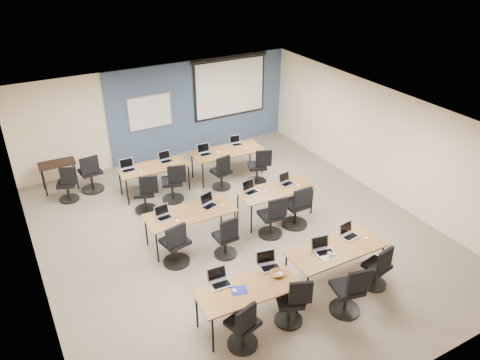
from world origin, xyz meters
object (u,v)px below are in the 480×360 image
training_table_front_left (248,291)px  laptop_5 (208,203)px  training_table_back_left (154,168)px  training_table_back_right (227,152)px  task_chair_5 (226,240)px  laptop_7 (286,181)px  laptop_11 (236,142)px  task_chair_2 (349,294)px  task_chair_7 (297,209)px  training_table_front_right (336,250)px  training_table_mid_right (276,191)px  task_chair_1 (292,305)px  laptop_2 (323,248)px  task_chair_10 (222,175)px  task_chair_0 (244,329)px  laptop_10 (205,152)px  laptop_4 (163,215)px  laptop_0 (219,280)px  task_chair_6 (272,220)px  training_table_mid_left (190,214)px  task_chair_11 (259,169)px  whiteboard (150,112)px  task_chair_9 (173,186)px  task_chair_3 (378,270)px  task_chair_4 (176,247)px  projector_screen (230,84)px  laptop_3 (348,233)px  task_chair_8 (146,196)px  laptop_1 (268,263)px  laptop_6 (250,189)px  spare_chair_b (68,187)px  utility_table (57,166)px

training_table_front_left → laptop_5: (0.56, 2.67, 0.11)m
training_table_back_left → training_table_back_right: 2.03m
laptop_5 → task_chair_5: size_ratio=0.36×
laptop_7 → laptop_11: 2.49m
task_chair_2 → task_chair_7: bearing=86.4°
training_table_front_right → laptop_7: bearing=77.5°
training_table_mid_right → laptop_5: bearing=179.4°
task_chair_1 → laptop_2: bearing=51.3°
task_chair_2 → task_chair_10: bearing=101.6°
task_chair_0 → laptop_10: 5.81m
training_table_mid_right → laptop_4: laptop_4 is taller
training_table_mid_right → task_chair_10: bearing=108.5°
laptop_0 → task_chair_6: size_ratio=0.34×
training_table_mid_left → training_table_mid_right: same height
training_table_mid_right → task_chair_11: (0.50, 1.57, -0.27)m
task_chair_7 → training_table_front_right: bearing=-103.6°
whiteboard → task_chair_9: bearing=-98.5°
laptop_2 → laptop_4: bearing=140.8°
laptop_5 → task_chair_3: bearing=-73.9°
training_table_mid_left → laptop_11: (2.49, 2.55, 0.10)m
laptop_2 → laptop_7: bearing=81.0°
task_chair_1 → laptop_7: laptop_7 is taller
task_chair_4 → task_chair_6: 2.19m
training_table_front_left → training_table_mid_right: 3.36m
projector_screen → training_table_front_left: bearing=-115.8°
whiteboard → laptop_0: 6.58m
laptop_2 → laptop_3: size_ratio=1.08×
task_chair_9 → task_chair_8: bearing=-152.2°
task_chair_9 → task_chair_10: 1.30m
task_chair_2 → task_chair_5: size_ratio=1.06×
training_table_front_right → laptop_0: laptop_0 is taller
training_table_mid_right → task_chair_4: bearing=-165.4°
task_chair_8 → training_table_back_right: bearing=34.6°
training_table_back_right → laptop_11: (0.40, 0.26, 0.10)m
training_table_mid_right → laptop_1: laptop_1 is taller
training_table_front_left → laptop_6: laptop_6 is taller
task_chair_9 → spare_chair_b: 2.57m
training_table_front_right → laptop_10: (-0.39, 4.86, 0.11)m
task_chair_5 → training_table_front_left: bearing=-107.8°
whiteboard → task_chair_10: whiteboard is taller
training_table_back_left → laptop_0: 4.65m
training_table_mid_left → laptop_2: laptop_2 is taller
training_table_back_left → laptop_2: laptop_2 is taller
laptop_7 → task_chair_9: bearing=133.1°
task_chair_4 → utility_table: 4.52m
projector_screen → task_chair_10: 3.27m
task_chair_0 → laptop_1: laptop_1 is taller
task_chair_7 → laptop_0: bearing=-149.9°
laptop_11 → whiteboard: bearing=144.4°
task_chair_5 → task_chair_7: 1.89m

